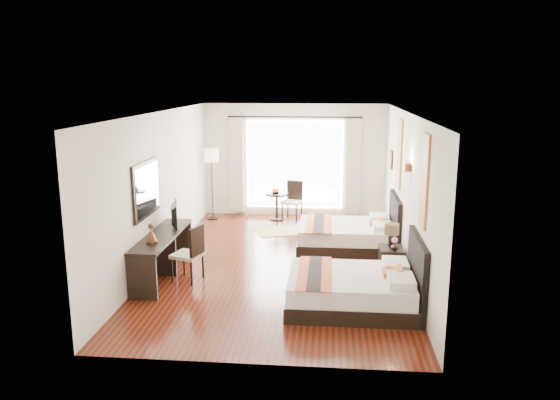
# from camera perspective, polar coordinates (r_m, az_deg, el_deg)

# --- Properties ---
(floor) EXTENTS (4.50, 7.50, 0.01)m
(floor) POSITION_cam_1_polar(r_m,az_deg,el_deg) (10.32, 0.10, -6.61)
(floor) COLOR #3C0F0A
(floor) RESTS_ON ground
(ceiling) EXTENTS (4.50, 7.50, 0.02)m
(ceiling) POSITION_cam_1_polar(r_m,az_deg,el_deg) (9.77, 0.10, 9.08)
(ceiling) COLOR white
(ceiling) RESTS_ON wall_headboard
(wall_headboard) EXTENTS (0.01, 7.50, 2.80)m
(wall_headboard) POSITION_cam_1_polar(r_m,az_deg,el_deg) (10.00, 13.02, 0.80)
(wall_headboard) COLOR silver
(wall_headboard) RESTS_ON floor
(wall_desk) EXTENTS (0.01, 7.50, 2.80)m
(wall_desk) POSITION_cam_1_polar(r_m,az_deg,el_deg) (10.39, -12.33, 1.26)
(wall_desk) COLOR silver
(wall_desk) RESTS_ON floor
(wall_window) EXTENTS (4.50, 0.01, 2.80)m
(wall_window) POSITION_cam_1_polar(r_m,az_deg,el_deg) (13.63, 1.53, 4.16)
(wall_window) COLOR silver
(wall_window) RESTS_ON floor
(wall_entry) EXTENTS (4.50, 0.01, 2.80)m
(wall_entry) POSITION_cam_1_polar(r_m,az_deg,el_deg) (6.34, -2.98, -5.61)
(wall_entry) COLOR silver
(wall_entry) RESTS_ON floor
(window_glass) EXTENTS (2.40, 0.02, 2.20)m
(window_glass) POSITION_cam_1_polar(r_m,az_deg,el_deg) (13.63, 1.52, 3.74)
(window_glass) COLOR white
(window_glass) RESTS_ON wall_window
(sheer_curtain) EXTENTS (2.30, 0.02, 2.10)m
(sheer_curtain) POSITION_cam_1_polar(r_m,az_deg,el_deg) (13.57, 1.50, 3.70)
(sheer_curtain) COLOR white
(sheer_curtain) RESTS_ON wall_window
(drape_left) EXTENTS (0.35, 0.14, 2.35)m
(drape_left) POSITION_cam_1_polar(r_m,az_deg,el_deg) (13.70, -4.58, 3.66)
(drape_left) COLOR #BCB091
(drape_left) RESTS_ON floor
(drape_right) EXTENTS (0.35, 0.14, 2.35)m
(drape_right) POSITION_cam_1_polar(r_m,az_deg,el_deg) (13.52, 7.65, 3.47)
(drape_right) COLOR #BCB091
(drape_right) RESTS_ON floor
(art_panel_near) EXTENTS (0.03, 0.50, 1.35)m
(art_panel_near) POSITION_cam_1_polar(r_m,az_deg,el_deg) (8.05, 14.85, 1.92)
(art_panel_near) COLOR maroon
(art_panel_near) RESTS_ON wall_headboard
(art_panel_far) EXTENTS (0.03, 0.50, 1.35)m
(art_panel_far) POSITION_cam_1_polar(r_m,az_deg,el_deg) (10.91, 12.38, 4.72)
(art_panel_far) COLOR maroon
(art_panel_far) RESTS_ON wall_headboard
(wall_sconce) EXTENTS (0.10, 0.14, 0.14)m
(wall_sconce) POSITION_cam_1_polar(r_m,az_deg,el_deg) (9.48, 13.18, 3.36)
(wall_sconce) COLOR #442818
(wall_sconce) RESTS_ON wall_headboard
(mirror_frame) EXTENTS (0.04, 1.25, 0.95)m
(mirror_frame) POSITION_cam_1_polar(r_m,az_deg,el_deg) (9.54, -13.80, 1.12)
(mirror_frame) COLOR black
(mirror_frame) RESTS_ON wall_desk
(mirror_glass) EXTENTS (0.01, 1.12, 0.82)m
(mirror_glass) POSITION_cam_1_polar(r_m,az_deg,el_deg) (9.53, -13.66, 1.12)
(mirror_glass) COLOR white
(mirror_glass) RESTS_ON mirror_frame
(bed_near) EXTENTS (1.97, 1.53, 1.11)m
(bed_near) POSITION_cam_1_polar(r_m,az_deg,el_deg) (8.41, 8.00, -9.14)
(bed_near) COLOR black
(bed_near) RESTS_ON floor
(bed_far) EXTENTS (1.98, 1.54, 1.11)m
(bed_far) POSITION_cam_1_polar(r_m,az_deg,el_deg) (11.18, 7.32, -3.62)
(bed_far) COLOR black
(bed_far) RESTS_ON floor
(nightstand) EXTENTS (0.41, 0.51, 0.49)m
(nightstand) POSITION_cam_1_polar(r_m,az_deg,el_deg) (9.85, 11.52, -6.28)
(nightstand) COLOR black
(nightstand) RESTS_ON floor
(table_lamp) EXTENTS (0.26, 0.26, 0.40)m
(table_lamp) POSITION_cam_1_polar(r_m,az_deg,el_deg) (9.78, 11.59, -3.16)
(table_lamp) COLOR black
(table_lamp) RESTS_ON nightstand
(vase) EXTENTS (0.13, 0.13, 0.12)m
(vase) POSITION_cam_1_polar(r_m,az_deg,el_deg) (9.64, 11.87, -4.74)
(vase) COLOR black
(vase) RESTS_ON nightstand
(console_desk) EXTENTS (0.50, 2.20, 0.76)m
(console_desk) POSITION_cam_1_polar(r_m,az_deg,el_deg) (9.76, -12.16, -5.66)
(console_desk) COLOR black
(console_desk) RESTS_ON floor
(television) EXTENTS (0.31, 0.76, 0.44)m
(television) POSITION_cam_1_polar(r_m,az_deg,el_deg) (10.09, -11.29, -1.49)
(television) COLOR black
(television) RESTS_ON console_desk
(bronze_figurine) EXTENTS (0.22, 0.22, 0.29)m
(bronze_figurine) POSITION_cam_1_polar(r_m,az_deg,el_deg) (9.13, -13.28, -3.54)
(bronze_figurine) COLOR #442818
(bronze_figurine) RESTS_ON console_desk
(desk_chair) EXTENTS (0.56, 0.56, 0.97)m
(desk_chair) POSITION_cam_1_polar(r_m,az_deg,el_deg) (9.49, -9.53, -6.59)
(desk_chair) COLOR #BCB391
(desk_chair) RESTS_ON floor
(floor_lamp) EXTENTS (0.35, 0.35, 1.74)m
(floor_lamp) POSITION_cam_1_polar(r_m,az_deg,el_deg) (13.30, -7.18, 4.18)
(floor_lamp) COLOR black
(floor_lamp) RESTS_ON floor
(side_table) EXTENTS (0.57, 0.57, 0.66)m
(side_table) POSITION_cam_1_polar(r_m,az_deg,el_deg) (13.35, -0.34, -0.68)
(side_table) COLOR black
(side_table) RESTS_ON floor
(fruit_bowl) EXTENTS (0.28, 0.28, 0.05)m
(fruit_bowl) POSITION_cam_1_polar(r_m,az_deg,el_deg) (13.27, -0.47, 0.81)
(fruit_bowl) COLOR #4B351B
(fruit_bowl) RESTS_ON side_table
(window_chair) EXTENTS (0.55, 0.55, 0.94)m
(window_chair) POSITION_cam_1_polar(r_m,az_deg,el_deg) (13.42, 1.30, -0.81)
(window_chair) COLOR #BCB391
(window_chair) RESTS_ON floor
(jute_rug) EXTENTS (1.39, 1.17, 0.01)m
(jute_rug) POSITION_cam_1_polar(r_m,az_deg,el_deg) (12.41, 0.30, -3.25)
(jute_rug) COLOR tan
(jute_rug) RESTS_ON floor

